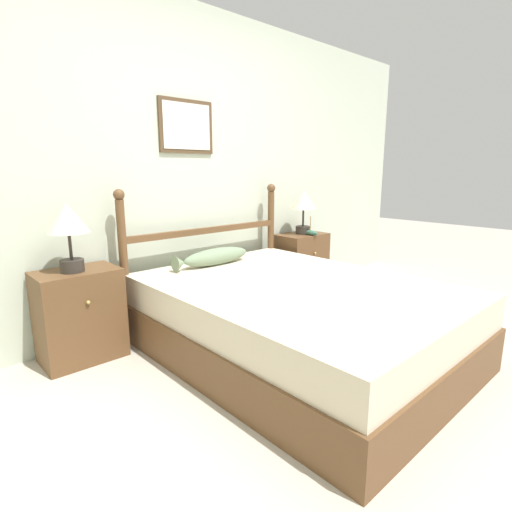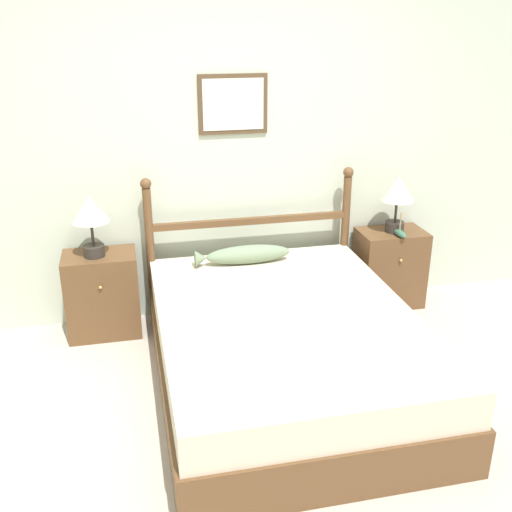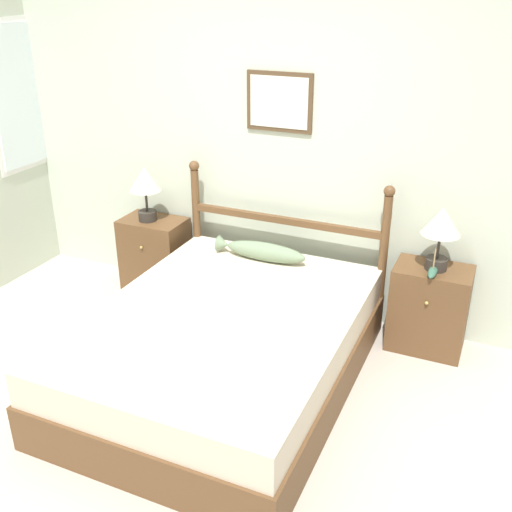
{
  "view_description": "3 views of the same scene",
  "coord_description": "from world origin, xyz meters",
  "px_view_note": "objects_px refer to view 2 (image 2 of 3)",
  "views": [
    {
      "loc": [
        -1.71,
        -1.16,
        1.26
      ],
      "look_at": [
        0.27,
        1.01,
        0.62
      ],
      "focal_mm": 28.0,
      "sensor_mm": 36.0,
      "label": 1
    },
    {
      "loc": [
        -0.65,
        -2.57,
        2.18
      ],
      "look_at": [
        0.16,
        1.06,
        0.69
      ],
      "focal_mm": 42.0,
      "sensor_mm": 36.0,
      "label": 2
    },
    {
      "loc": [
        1.73,
        -2.3,
        2.37
      ],
      "look_at": [
        0.27,
        0.98,
        0.73
      ],
      "focal_mm": 42.0,
      "sensor_mm": 36.0,
      "label": 3
    }
  ],
  "objects_px": {
    "nightstand_right": "(389,268)",
    "table_lamp_left": "(90,214)",
    "bed": "(285,349)",
    "nightstand_left": "(103,294)",
    "table_lamp_right": "(398,193)",
    "fish_pillow": "(244,255)",
    "model_boat": "(399,233)"
  },
  "relations": [
    {
      "from": "nightstand_right",
      "to": "table_lamp_left",
      "type": "xyz_separation_m",
      "value": [
        -2.26,
        -0.03,
        0.62
      ]
    },
    {
      "from": "table_lamp_right",
      "to": "nightstand_left",
      "type": "bearing_deg",
      "value": 179.79
    },
    {
      "from": "nightstand_right",
      "to": "nightstand_left",
      "type": "bearing_deg",
      "value": 180.0
    },
    {
      "from": "nightstand_left",
      "to": "fish_pillow",
      "type": "bearing_deg",
      "value": -7.11
    },
    {
      "from": "nightstand_left",
      "to": "table_lamp_right",
      "type": "bearing_deg",
      "value": -0.21
    },
    {
      "from": "table_lamp_left",
      "to": "model_boat",
      "type": "height_order",
      "value": "table_lamp_left"
    },
    {
      "from": "bed",
      "to": "table_lamp_left",
      "type": "relative_size",
      "value": 4.76
    },
    {
      "from": "table_lamp_right",
      "to": "fish_pillow",
      "type": "distance_m",
      "value": 1.28
    },
    {
      "from": "bed",
      "to": "table_lamp_left",
      "type": "distance_m",
      "value": 1.61
    },
    {
      "from": "model_boat",
      "to": "table_lamp_right",
      "type": "bearing_deg",
      "value": 87.45
    },
    {
      "from": "nightstand_right",
      "to": "table_lamp_right",
      "type": "bearing_deg",
      "value": -44.06
    },
    {
      "from": "table_lamp_right",
      "to": "fish_pillow",
      "type": "height_order",
      "value": "table_lamp_right"
    },
    {
      "from": "bed",
      "to": "nightstand_right",
      "type": "distance_m",
      "value": 1.46
    },
    {
      "from": "bed",
      "to": "fish_pillow",
      "type": "height_order",
      "value": "fish_pillow"
    },
    {
      "from": "nightstand_left",
      "to": "fish_pillow",
      "type": "xyz_separation_m",
      "value": [
        1.02,
        -0.13,
        0.27
      ]
    },
    {
      "from": "nightstand_right",
      "to": "table_lamp_left",
      "type": "bearing_deg",
      "value": -179.35
    },
    {
      "from": "model_boat",
      "to": "fish_pillow",
      "type": "distance_m",
      "value": 1.22
    },
    {
      "from": "bed",
      "to": "table_lamp_left",
      "type": "height_order",
      "value": "table_lamp_left"
    },
    {
      "from": "bed",
      "to": "fish_pillow",
      "type": "relative_size",
      "value": 3.01
    },
    {
      "from": "nightstand_left",
      "to": "table_lamp_left",
      "type": "bearing_deg",
      "value": -134.73
    },
    {
      "from": "nightstand_left",
      "to": "model_boat",
      "type": "relative_size",
      "value": 3.15
    },
    {
      "from": "bed",
      "to": "fish_pillow",
      "type": "distance_m",
      "value": 0.88
    },
    {
      "from": "fish_pillow",
      "to": "table_lamp_left",
      "type": "bearing_deg",
      "value": 174.44
    },
    {
      "from": "bed",
      "to": "table_lamp_right",
      "type": "xyz_separation_m",
      "value": [
        1.12,
        0.93,
        0.68
      ]
    },
    {
      "from": "bed",
      "to": "nightstand_left",
      "type": "height_order",
      "value": "nightstand_left"
    },
    {
      "from": "nightstand_left",
      "to": "nightstand_right",
      "type": "distance_m",
      "value": 2.23
    },
    {
      "from": "table_lamp_left",
      "to": "fish_pillow",
      "type": "distance_m",
      "value": 1.11
    },
    {
      "from": "table_lamp_right",
      "to": "model_boat",
      "type": "bearing_deg",
      "value": -92.55
    },
    {
      "from": "nightstand_left",
      "to": "fish_pillow",
      "type": "height_order",
      "value": "fish_pillow"
    },
    {
      "from": "nightstand_left",
      "to": "table_lamp_left",
      "type": "relative_size",
      "value": 1.4
    },
    {
      "from": "bed",
      "to": "fish_pillow",
      "type": "xyz_separation_m",
      "value": [
        -0.1,
        0.81,
        0.32
      ]
    },
    {
      "from": "bed",
      "to": "nightstand_left",
      "type": "bearing_deg",
      "value": 139.93
    }
  ]
}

